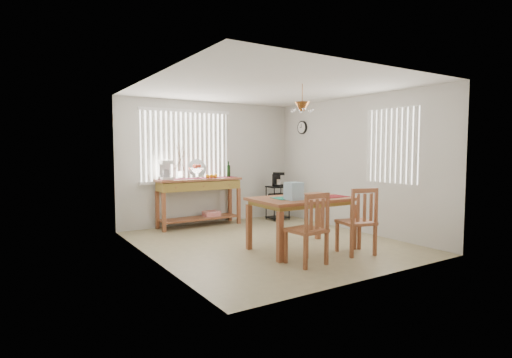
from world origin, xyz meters
TOP-DOWN VIEW (x-y plane):
  - ground at (0.00, 0.00)m, footprint 4.00×4.50m
  - room_shell at (0.00, 0.01)m, footprint 4.20×4.70m
  - sideboard at (-0.37, 1.98)m, footprint 1.76×0.50m
  - sideboard_items at (-0.67, 2.00)m, footprint 1.67×0.42m
  - wire_cart at (1.44, 1.74)m, footprint 0.45×0.36m
  - cart_items at (1.44, 1.75)m, footprint 0.18×0.21m
  - dining_table at (0.18, -0.65)m, footprint 1.57×1.03m
  - table_items at (0.03, -0.78)m, footprint 1.19×0.58m
  - chair_left at (-0.27, -1.37)m, footprint 0.49×0.49m
  - chair_right at (0.71, -1.35)m, footprint 0.56×0.56m

SIDE VIEW (x-z plane):
  - ground at x=0.00m, z-range -0.01..0.00m
  - wire_cart at x=1.44m, z-range 0.08..0.84m
  - chair_left at x=-0.27m, z-range -0.01..0.99m
  - chair_right at x=0.71m, z-range -0.01..1.01m
  - dining_table at x=0.18m, z-range 0.32..1.15m
  - sideboard at x=-0.37m, z-range 0.25..1.24m
  - cart_items at x=1.44m, z-range 0.75..1.06m
  - table_items at x=0.03m, z-range 0.80..1.06m
  - sideboard_items at x=-0.67m, z-range 0.76..1.52m
  - room_shell at x=0.00m, z-range 0.34..3.04m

